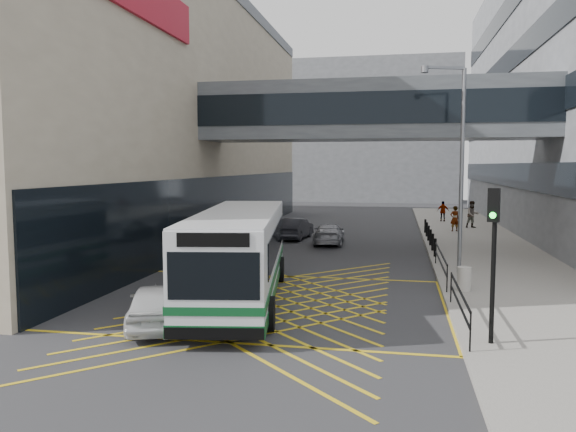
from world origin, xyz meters
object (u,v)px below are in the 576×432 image
Objects in this scene: bus at (240,252)px; traffic_light at (493,243)px; pedestrian_c at (443,211)px; car_dark at (296,229)px; street_lamp at (458,157)px; car_silver at (329,233)px; pedestrian_a at (455,219)px; pedestrian_b at (472,215)px; litter_bin at (464,279)px; car_white at (156,305)px.

bus is 2.87× the size of traffic_light.
traffic_light reaches higher than pedestrian_c.
car_dark is at bearing 51.61° from pedestrian_c.
bus is 8.72m from traffic_light.
bus is 10.12m from street_lamp.
pedestrian_a reaches higher than car_silver.
car_dark is 1.01× the size of car_silver.
pedestrian_c is (7.58, 13.51, 0.32)m from car_silver.
pedestrian_b is 4.68m from pedestrian_c.
litter_bin is 0.53× the size of pedestrian_c.
street_lamp is 18.54m from pedestrian_b.
car_white is at bearing 73.76° from pedestrian_c.
car_white is 2.53× the size of pedestrian_c.
pedestrian_c is at bearing 92.18° from pedestrian_b.
traffic_light reaches higher than pedestrian_a.
car_white is 4.80× the size of litter_bin.
bus is at bearing -133.67° from pedestrian_b.
car_white is 1.04× the size of traffic_light.
pedestrian_a is at bearing -142.26° from car_silver.
traffic_light is (7.67, -4.01, 1.07)m from bus.
car_dark reaches higher than car_silver.
bus reaches higher than car_dark.
pedestrian_c is (10.46, 31.52, 0.32)m from car_white.
traffic_light is 2.29× the size of pedestrian_a.
traffic_light is 2.44× the size of pedestrian_c.
pedestrian_c reaches higher than car_dark.
pedestrian_b is at bearing 82.12° from litter_bin.
car_white is 2.13× the size of pedestrian_b.
car_silver is 10.32m from pedestrian_a.
street_lamp is (0.06, 9.61, 2.27)m from traffic_light.
car_dark is 11.27m from pedestrian_a.
bus is 25.81m from pedestrian_b.
car_silver is at bearing 20.20° from pedestrian_a.
litter_bin is at bearing 65.02° from pedestrian_a.
street_lamp is at bearing -155.05° from car_white.
litter_bin is at bearing -167.63° from car_white.
pedestrian_a is (10.17, 4.85, 0.36)m from car_dark.
car_white is at bearing -147.45° from litter_bin.
car_dark is 2.45× the size of pedestrian_a.
litter_bin is 25.66m from pedestrian_c.
street_lamp is 5.24× the size of pedestrian_c.
car_silver is 2.42× the size of pedestrian_a.
street_lamp is 4.42× the size of pedestrian_b.
bus is 8.11m from litter_bin.
pedestrian_c is (1.23, 25.63, 0.38)m from litter_bin.
car_dark is 1.07× the size of traffic_light.
pedestrian_c reaches higher than car_silver.
pedestrian_b is at bearing 62.08° from street_lamp.
pedestrian_c is at bearing 62.92° from bus.
pedestrian_b is (12.17, 27.16, 0.47)m from car_white.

